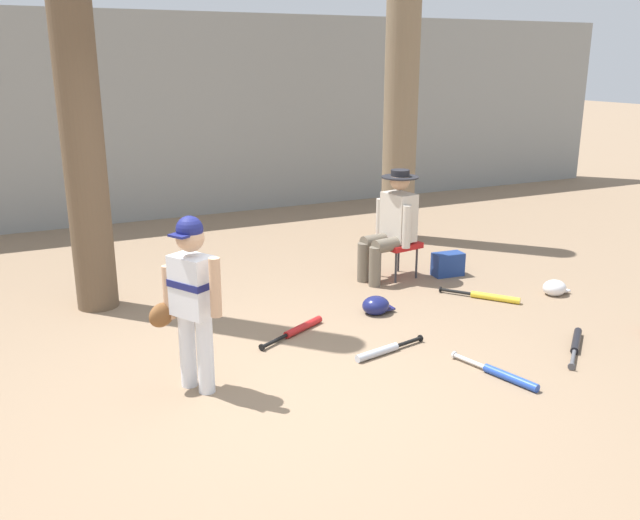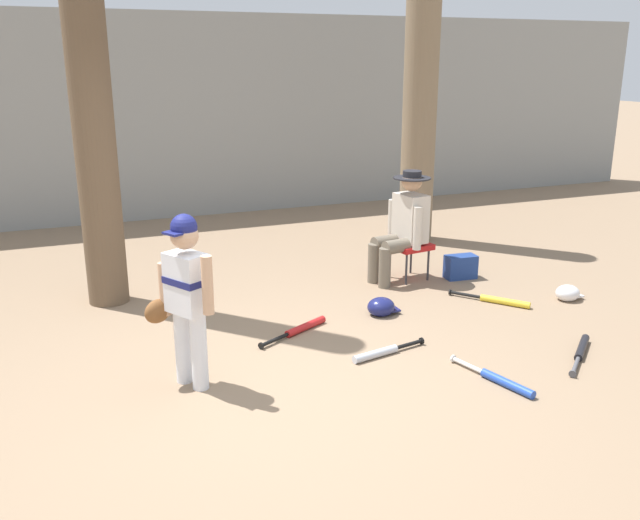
# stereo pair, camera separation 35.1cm
# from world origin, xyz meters

# --- Properties ---
(ground_plane) EXTENTS (60.00, 60.00, 0.00)m
(ground_plane) POSITION_xyz_m (0.00, 0.00, 0.00)
(ground_plane) COLOR #897056
(concrete_back_wall) EXTENTS (18.00, 0.36, 3.00)m
(concrete_back_wall) POSITION_xyz_m (0.00, 6.20, 1.50)
(concrete_back_wall) COLOR gray
(concrete_back_wall) RESTS_ON ground
(tree_near_player) EXTENTS (0.63, 0.63, 5.45)m
(tree_near_player) POSITION_xyz_m (-0.93, 2.53, 2.39)
(tree_near_player) COLOR brown
(tree_near_player) RESTS_ON ground
(tree_behind_spectator) EXTENTS (0.61, 0.61, 4.50)m
(tree_behind_spectator) POSITION_xyz_m (3.13, 3.53, 1.95)
(tree_behind_spectator) COLOR #7F6B51
(tree_behind_spectator) RESTS_ON ground
(young_ballplayer) EXTENTS (0.49, 0.53, 1.31)m
(young_ballplayer) POSITION_xyz_m (-0.55, 0.41, 0.74)
(young_ballplayer) COLOR white
(young_ballplayer) RESTS_ON ground
(folding_stool) EXTENTS (0.46, 0.46, 0.41)m
(folding_stool) POSITION_xyz_m (2.21, 2.04, 0.36)
(folding_stool) COLOR red
(folding_stool) RESTS_ON ground
(seated_spectator) EXTENTS (0.68, 0.54, 1.20)m
(seated_spectator) POSITION_xyz_m (2.11, 2.02, 0.64)
(seated_spectator) COLOR #6B6051
(seated_spectator) RESTS_ON ground
(handbag_beside_stool) EXTENTS (0.35, 0.21, 0.26)m
(handbag_beside_stool) POSITION_xyz_m (2.75, 1.84, 0.13)
(handbag_beside_stool) COLOR navy
(handbag_beside_stool) RESTS_ON ground
(bat_aluminum_silver) EXTENTS (0.71, 0.20, 0.07)m
(bat_aluminum_silver) POSITION_xyz_m (1.00, 0.33, 0.03)
(bat_aluminum_silver) COLOR #B7BCC6
(bat_aluminum_silver) RESTS_ON ground
(bat_black_composite) EXTENTS (0.64, 0.56, 0.07)m
(bat_black_composite) POSITION_xyz_m (2.54, -0.25, 0.03)
(bat_black_composite) COLOR black
(bat_black_composite) RESTS_ON ground
(bat_yellow_trainer) EXTENTS (0.55, 0.69, 0.07)m
(bat_yellow_trainer) POSITION_xyz_m (2.65, 1.00, 0.03)
(bat_yellow_trainer) COLOR yellow
(bat_yellow_trainer) RESTS_ON ground
(bat_blue_youth) EXTENTS (0.25, 0.77, 0.07)m
(bat_blue_youth) POSITION_xyz_m (1.60, -0.45, 0.03)
(bat_blue_youth) COLOR #2347AD
(bat_blue_youth) RESTS_ON ground
(bat_red_barrel) EXTENTS (0.75, 0.43, 0.07)m
(bat_red_barrel) POSITION_xyz_m (0.57, 1.05, 0.03)
(bat_red_barrel) COLOR red
(bat_red_barrel) RESTS_ON ground
(batting_helmet_white) EXTENTS (0.29, 0.22, 0.17)m
(batting_helmet_white) POSITION_xyz_m (3.36, 0.83, 0.07)
(batting_helmet_white) COLOR silver
(batting_helmet_white) RESTS_ON ground
(batting_helmet_navy) EXTENTS (0.31, 0.24, 0.18)m
(batting_helmet_navy) POSITION_xyz_m (1.43, 1.17, 0.08)
(batting_helmet_navy) COLOR navy
(batting_helmet_navy) RESTS_ON ground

